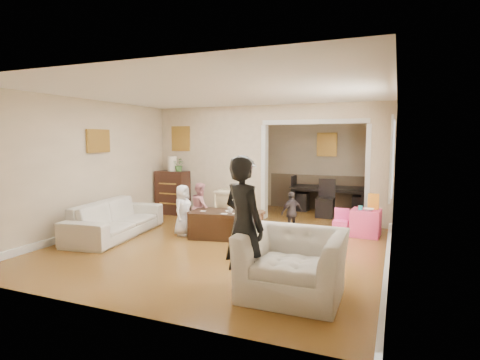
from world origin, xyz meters
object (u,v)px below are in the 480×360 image
at_px(play_table, 366,223).
at_px(child_kneel_a, 183,210).
at_px(coffee_cup, 230,210).
at_px(dining_table, 330,200).
at_px(child_toddler, 292,213).
at_px(coffee_table, 227,225).
at_px(sofa, 116,219).
at_px(table_lamp, 172,164).
at_px(dresser, 173,192).
at_px(child_kneel_b, 201,207).
at_px(adult_person, 244,226).
at_px(armchair_back, 235,204).
at_px(armchair_front, 292,264).
at_px(cyan_cup, 360,208).

relative_size(play_table, child_kneel_a, 0.54).
distance_m(coffee_cup, dining_table, 3.55).
bearing_deg(child_toddler, coffee_table, -15.59).
bearing_deg(coffee_table, sofa, -161.75).
distance_m(table_lamp, dining_table, 4.02).
distance_m(sofa, coffee_table, 2.12).
xyz_separation_m(dresser, child_kneel_b, (1.49, -1.34, -0.04)).
bearing_deg(sofa, table_lamp, -3.48).
distance_m(sofa, child_kneel_a, 1.28).
xyz_separation_m(adult_person, child_kneel_b, (-1.98, 2.64, -0.34)).
height_order(dining_table, adult_person, adult_person).
distance_m(coffee_table, child_kneel_b, 0.80).
xyz_separation_m(armchair_back, coffee_table, (0.46, -1.52, -0.12)).
bearing_deg(coffee_table, child_kneel_a, -169.99).
relative_size(sofa, child_kneel_b, 2.31).
distance_m(armchair_front, dresser, 5.53).
height_order(sofa, child_kneel_b, child_kneel_b).
distance_m(cyan_cup, adult_person, 3.58).
xyz_separation_m(table_lamp, child_kneel_a, (1.34, -1.79, -0.75)).
bearing_deg(dresser, adult_person, -48.93).
height_order(armchair_front, cyan_cup, armchair_front).
distance_m(armchair_front, cyan_cup, 3.28).
relative_size(table_lamp, child_kneel_a, 0.37).
bearing_deg(coffee_cup, sofa, -163.80).
distance_m(coffee_table, child_kneel_a, 0.90).
height_order(coffee_cup, child_toddler, child_toddler).
relative_size(coffee_table, play_table, 2.50).
height_order(table_lamp, adult_person, adult_person).
height_order(dresser, table_lamp, table_lamp).
bearing_deg(coffee_cup, table_lamp, 143.67).
relative_size(coffee_table, adult_person, 0.79).
bearing_deg(play_table, sofa, -157.91).
distance_m(armchair_back, coffee_table, 1.59).
distance_m(sofa, armchair_back, 2.68).
xyz_separation_m(armchair_front, play_table, (0.57, 3.29, -0.13)).
distance_m(adult_person, child_toddler, 3.13).
distance_m(coffee_cup, child_kneel_b, 0.87).
bearing_deg(sofa, play_table, -75.90).
xyz_separation_m(armchair_back, play_table, (2.86, -0.40, -0.11)).
bearing_deg(dining_table, child_kneel_b, -123.60).
xyz_separation_m(armchair_front, adult_person, (-0.54, -0.18, 0.44)).
relative_size(play_table, child_kneel_b, 0.54).
relative_size(coffee_table, child_kneel_a, 1.35).
height_order(coffee_cup, adult_person, adult_person).
bearing_deg(play_table, dining_table, 115.51).
distance_m(table_lamp, child_kneel_a, 2.36).
height_order(armchair_back, cyan_cup, armchair_back).
height_order(coffee_table, dining_table, dining_table).
xyz_separation_m(coffee_table, cyan_cup, (2.29, 1.07, 0.30)).
xyz_separation_m(coffee_cup, adult_person, (1.18, -2.29, 0.29)).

